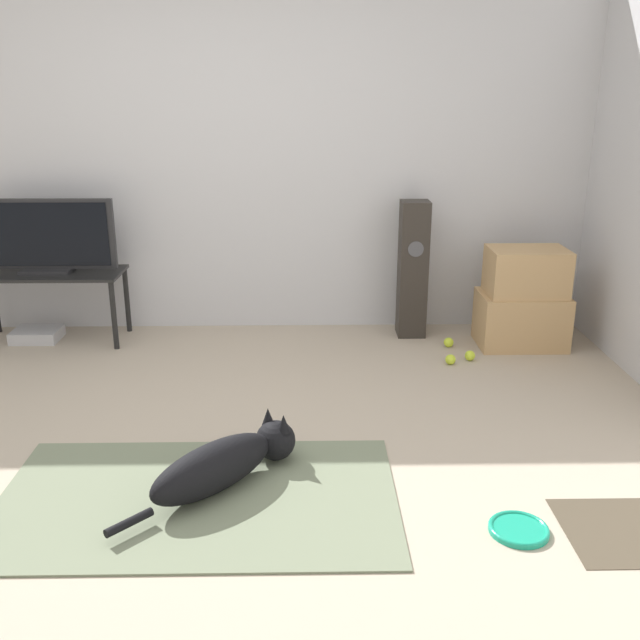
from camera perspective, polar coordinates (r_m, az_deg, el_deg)
ground_plane at (r=3.42m, az=-11.28°, el=-11.63°), size 12.00×12.00×0.00m
wall_back at (r=5.07m, az=-8.11°, el=13.44°), size 8.00×0.06×2.55m
area_rug at (r=3.19m, az=-9.75°, el=-13.89°), size 1.70×1.00×0.01m
dog at (r=3.20m, az=-7.49°, el=-11.17°), size 0.73×0.76×0.25m
frisbee at (r=3.05m, az=15.61°, el=-15.81°), size 0.24×0.24×0.03m
cardboard_box_lower at (r=5.00m, az=15.79°, el=0.03°), size 0.57×0.39×0.36m
cardboard_box_upper at (r=4.91m, az=16.21°, el=3.73°), size 0.51×0.35×0.31m
floor_speaker at (r=4.98m, az=7.43°, el=4.02°), size 0.19×0.20×0.95m
tv_stand at (r=5.17m, az=-20.86°, el=2.91°), size 0.99×0.42×0.49m
tv at (r=5.11m, az=-21.23°, el=6.22°), size 0.94×0.20×0.49m
tennis_ball_by_boxes at (r=4.90m, az=10.25°, el=-1.77°), size 0.07×0.07×0.07m
tennis_ball_near_speaker at (r=4.69m, az=11.91°, el=-2.80°), size 0.07×0.07×0.07m
tennis_ball_loose_on_carpet at (r=4.60m, az=10.40°, el=-3.12°), size 0.07×0.07×0.07m
game_console at (r=5.33m, az=-21.69°, el=-1.09°), size 0.31×0.25×0.08m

